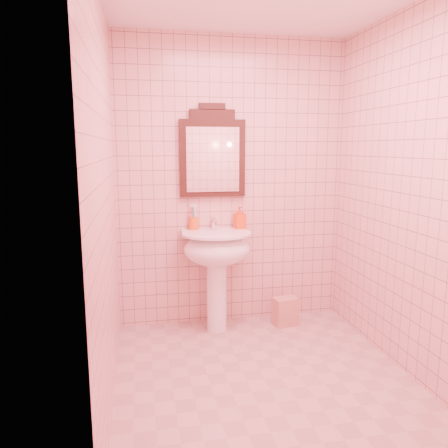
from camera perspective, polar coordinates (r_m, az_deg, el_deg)
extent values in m
plane|color=tan|center=(3.18, 5.32, -19.55)|extent=(2.20, 2.20, 0.00)
cube|color=#D79F96|center=(3.85, 1.05, 5.28)|extent=(2.00, 0.02, 2.50)
cylinder|color=white|center=(3.79, -0.95, -8.74)|extent=(0.17, 0.17, 0.70)
ellipsoid|color=white|center=(3.66, -0.92, -3.35)|extent=(0.56, 0.46, 0.28)
cube|color=white|center=(3.80, -1.35, -1.10)|extent=(0.56, 0.15, 0.05)
cylinder|color=white|center=(3.64, -0.92, -1.28)|extent=(0.58, 0.58, 0.02)
cylinder|color=white|center=(3.79, -1.36, 0.01)|extent=(0.04, 0.04, 0.09)
cylinder|color=white|center=(3.73, -1.22, 0.40)|extent=(0.02, 0.10, 0.02)
cylinder|color=white|center=(3.68, -1.09, -0.03)|extent=(0.02, 0.02, 0.04)
cube|color=white|center=(3.79, -1.39, 0.86)|extent=(0.02, 0.07, 0.01)
cube|color=black|center=(3.78, -1.52, 8.56)|extent=(0.56, 0.05, 0.65)
cube|color=black|center=(3.79, -1.55, 14.14)|extent=(0.38, 0.05, 0.08)
cube|color=black|center=(3.79, -1.55, 15.09)|extent=(0.22, 0.05, 0.05)
cube|color=white|center=(3.75, -1.45, 8.39)|extent=(0.45, 0.01, 0.55)
cylinder|color=#D95712|center=(3.78, -4.00, 0.06)|extent=(0.09, 0.09, 0.11)
cylinder|color=silver|center=(3.77, -3.72, 0.75)|extent=(0.01, 0.01, 0.20)
cylinder|color=#338CD8|center=(3.79, -4.05, 0.79)|extent=(0.01, 0.01, 0.20)
cylinder|color=#E5334C|center=(3.77, -4.30, 0.73)|extent=(0.01, 0.01, 0.20)
cylinder|color=#3FBF59|center=(3.75, -3.98, 0.69)|extent=(0.01, 0.01, 0.20)
imported|color=#DB4512|center=(3.81, 2.04, 0.85)|extent=(0.11, 0.11, 0.20)
cube|color=tan|center=(3.99, 7.99, -11.24)|extent=(0.23, 0.17, 0.25)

